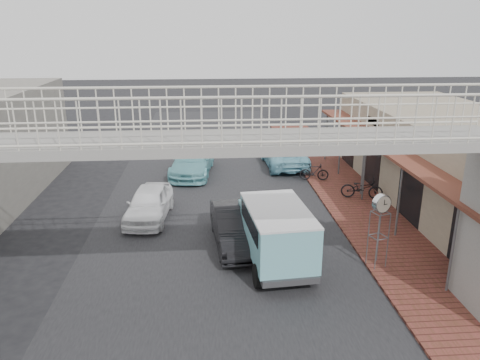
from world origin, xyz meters
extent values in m
plane|color=black|center=(0.00, 0.00, 0.00)|extent=(120.00, 120.00, 0.00)
cube|color=black|center=(0.00, 0.00, 0.01)|extent=(10.00, 60.00, 0.01)
cube|color=brown|center=(6.50, 3.00, 0.05)|extent=(3.00, 40.00, 0.10)
cube|color=gray|center=(11.00, 4.00, 2.00)|extent=(6.00, 18.00, 4.00)
cube|color=brown|center=(7.70, 4.00, 2.90)|extent=(1.80, 18.00, 0.12)
cube|color=silver|center=(8.05, 7.50, 3.30)|extent=(0.08, 2.60, 0.90)
cube|color=#B21914|center=(8.05, 1.00, 3.30)|extent=(0.08, 2.20, 0.80)
cube|color=gray|center=(0.00, -4.00, 5.12)|extent=(14.00, 2.00, 0.24)
cube|color=beige|center=(0.00, -3.05, 5.79)|extent=(14.00, 0.08, 1.10)
cube|color=beige|center=(0.00, -4.95, 5.79)|extent=(14.00, 0.08, 1.10)
imported|color=white|center=(-2.80, 3.65, 0.69)|extent=(2.03, 4.20, 1.38)
imported|color=black|center=(0.68, 0.87, 0.72)|extent=(1.88, 4.48, 1.44)
imported|color=#79BED2|center=(4.20, 11.01, 0.67)|extent=(2.36, 4.87, 1.33)
imported|color=#6FB8C1|center=(-1.09, 9.97, 0.74)|extent=(2.67, 5.29, 1.47)
cylinder|color=black|center=(0.93, 0.80, 0.39)|extent=(0.33, 0.80, 0.78)
cylinder|color=black|center=(2.67, 0.95, 0.39)|extent=(0.33, 0.80, 0.78)
cylinder|color=black|center=(1.19, -2.21, 0.39)|extent=(0.33, 0.80, 0.78)
cylinder|color=black|center=(2.93, -2.06, 0.39)|extent=(0.33, 0.80, 0.78)
cube|color=#74BFCA|center=(1.96, -0.96, 1.32)|extent=(2.20, 3.73, 1.51)
cube|color=#74BFCA|center=(1.78, 1.10, 1.06)|extent=(1.89, 1.16, 1.01)
cube|color=black|center=(1.96, -0.96, 1.73)|extent=(2.19, 3.06, 0.56)
cube|color=silver|center=(1.96, -0.96, 2.10)|extent=(2.22, 3.73, 0.07)
imported|color=black|center=(6.91, 5.14, 0.60)|extent=(2.03, 1.18, 1.01)
imported|color=black|center=(5.30, 8.01, 0.55)|extent=(1.56, 0.68, 0.91)
cylinder|color=#59595B|center=(5.01, -1.12, 1.06)|extent=(0.04, 0.04, 1.92)
cylinder|color=#59595B|center=(5.44, -0.97, 1.06)|extent=(0.04, 0.04, 1.92)
cylinder|color=#59595B|center=(5.16, -1.55, 1.06)|extent=(0.04, 0.04, 1.92)
cylinder|color=#59595B|center=(5.59, -1.40, 1.06)|extent=(0.04, 0.04, 1.92)
cylinder|color=silver|center=(5.30, -1.26, 2.33)|extent=(0.66, 0.42, 0.62)
cylinder|color=beige|center=(5.34, -1.37, 2.33)|extent=(0.52, 0.20, 0.55)
cylinder|color=beige|center=(5.26, -1.15, 2.33)|extent=(0.52, 0.20, 0.55)
cylinder|color=#59595B|center=(7.08, 5.71, 1.59)|extent=(0.10, 0.10, 2.98)
cube|color=black|center=(7.09, 5.67, 2.67)|extent=(1.23, 0.19, 0.92)
cone|color=black|center=(7.96, 5.77, 2.67)|extent=(0.73, 1.19, 1.13)
cube|color=white|center=(7.04, 5.63, 2.61)|extent=(0.82, 0.09, 0.62)
camera|label=1|loc=(-0.37, -15.04, 7.78)|focal=35.00mm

